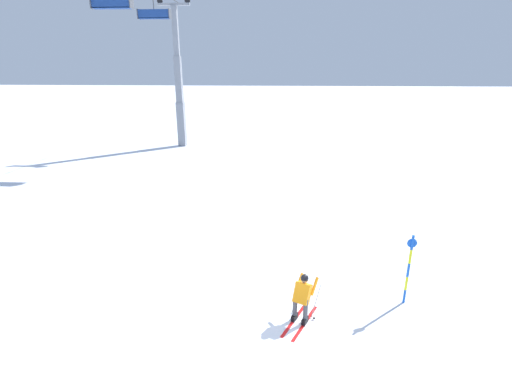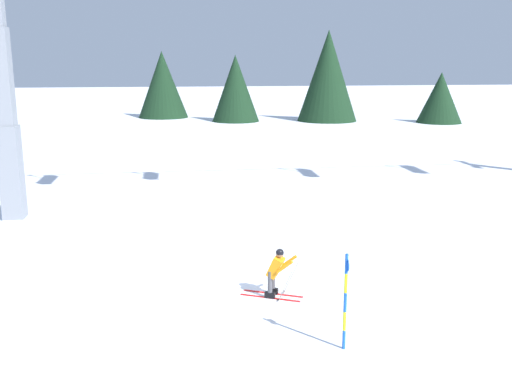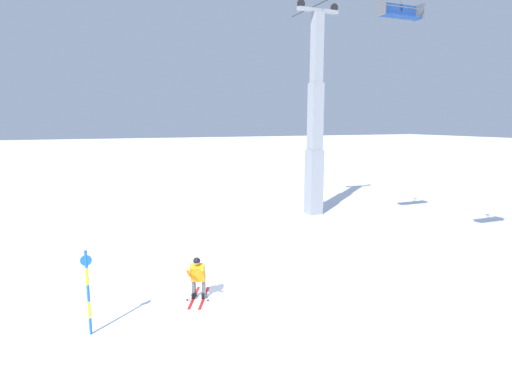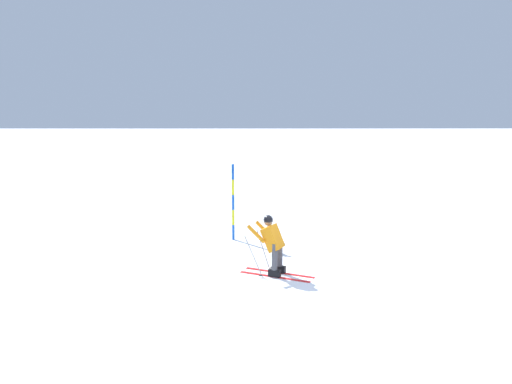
{
  "view_description": "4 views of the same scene",
  "coord_description": "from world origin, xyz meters",
  "px_view_note": "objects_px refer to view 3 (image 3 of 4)",
  "views": [
    {
      "loc": [
        -8.24,
        -0.02,
        6.82
      ],
      "look_at": [
        1.02,
        0.64,
        3.66
      ],
      "focal_mm": 26.03,
      "sensor_mm": 36.0,
      "label": 1
    },
    {
      "loc": [
        -2.0,
        -15.44,
        6.36
      ],
      "look_at": [
        0.52,
        2.37,
        2.27
      ],
      "focal_mm": 40.82,
      "sensor_mm": 36.0,
      "label": 2
    },
    {
      "loc": [
        12.66,
        -3.85,
        5.45
      ],
      "look_at": [
        0.93,
        1.14,
        3.3
      ],
      "focal_mm": 29.52,
      "sensor_mm": 36.0,
      "label": 3
    },
    {
      "loc": [
        1.15,
        9.86,
        3.62
      ],
      "look_at": [
        1.05,
        1.87,
        2.34
      ],
      "focal_mm": 33.31,
      "sensor_mm": 36.0,
      "label": 4
    }
  ],
  "objects_px": {
    "skier_carving_main": "(198,275)",
    "lift_tower_near": "(315,130)",
    "chairlift_seat_nearest": "(399,10)",
    "trail_marker_pole": "(88,290)"
  },
  "relations": [
    {
      "from": "skier_carving_main",
      "to": "chairlift_seat_nearest",
      "type": "bearing_deg",
      "value": 105.68
    },
    {
      "from": "skier_carving_main",
      "to": "lift_tower_near",
      "type": "height_order",
      "value": "lift_tower_near"
    },
    {
      "from": "skier_carving_main",
      "to": "trail_marker_pole",
      "type": "bearing_deg",
      "value": -72.19
    },
    {
      "from": "skier_carving_main",
      "to": "trail_marker_pole",
      "type": "xyz_separation_m",
      "value": [
        1.01,
        -3.14,
        0.43
      ]
    },
    {
      "from": "skier_carving_main",
      "to": "chairlift_seat_nearest",
      "type": "distance_m",
      "value": 13.6
    },
    {
      "from": "skier_carving_main",
      "to": "chairlift_seat_nearest",
      "type": "height_order",
      "value": "chairlift_seat_nearest"
    },
    {
      "from": "lift_tower_near",
      "to": "trail_marker_pole",
      "type": "xyz_separation_m",
      "value": [
        10.25,
        -12.74,
        -3.73
      ]
    },
    {
      "from": "skier_carving_main",
      "to": "chairlift_seat_nearest",
      "type": "xyz_separation_m",
      "value": [
        -2.7,
        9.6,
        9.25
      ]
    },
    {
      "from": "skier_carving_main",
      "to": "lift_tower_near",
      "type": "xyz_separation_m",
      "value": [
        -9.24,
        9.6,
        4.16
      ]
    },
    {
      "from": "trail_marker_pole",
      "to": "chairlift_seat_nearest",
      "type": "bearing_deg",
      "value": 106.21
    }
  ]
}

